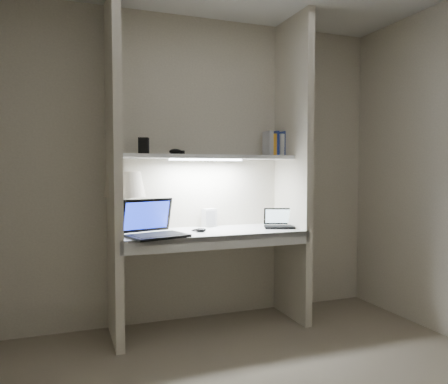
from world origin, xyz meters
name	(u,v)px	position (x,y,z in m)	size (l,w,h in m)	color
back_wall	(200,169)	(0.00, 1.50, 1.25)	(3.20, 0.01, 2.50)	beige
alcove_panel_left	(114,169)	(-0.73, 1.23, 1.25)	(0.06, 0.55, 2.50)	beige
alcove_panel_right	(293,169)	(0.73, 1.23, 1.25)	(0.06, 0.55, 2.50)	beige
desk	(210,233)	(0.00, 1.23, 0.75)	(1.40, 0.55, 0.04)	white
desk_apron	(222,242)	(0.00, 0.96, 0.72)	(1.46, 0.03, 0.10)	silver
shelf	(206,157)	(0.00, 1.32, 1.35)	(1.40, 0.36, 0.03)	silver
strip_light	(206,160)	(0.00, 1.32, 1.33)	(0.60, 0.04, 0.01)	white
table_lamp	(124,191)	(-0.64, 1.37, 1.08)	(0.32, 0.32, 0.46)	white
laptop_main	(153,228)	(-0.47, 1.11, 0.83)	(0.48, 0.44, 0.27)	black
laptop_netbook	(279,223)	(0.60, 1.21, 0.81)	(0.30, 0.29, 0.16)	black
speaker	(209,218)	(0.07, 1.45, 0.85)	(0.11, 0.08, 0.15)	silver
mouse	(201,230)	(-0.09, 1.18, 0.79)	(0.09, 0.05, 0.03)	black
cable_coil	(198,230)	(-0.08, 1.27, 0.78)	(0.09, 0.09, 0.01)	black
sticky_note	(151,236)	(-0.49, 1.13, 0.77)	(0.08, 0.08, 0.00)	yellow
book_row	(276,144)	(0.65, 1.37, 1.46)	(0.20, 0.14, 0.21)	#B9B9B9
shelf_box	(144,146)	(-0.49, 1.36, 1.43)	(0.08, 0.05, 0.13)	black
shelf_gadget	(175,152)	(-0.24, 1.37, 1.39)	(0.11, 0.08, 0.05)	black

